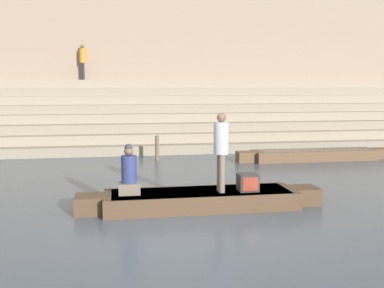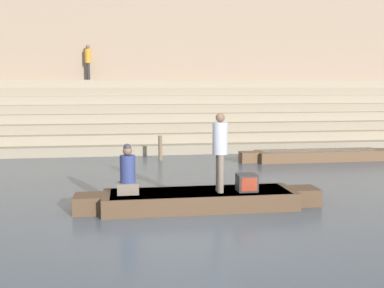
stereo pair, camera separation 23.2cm
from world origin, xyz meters
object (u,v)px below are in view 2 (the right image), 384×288
(rowboat_main, at_px, (200,199))
(person_rowing, at_px, (128,174))
(person_standing, at_px, (220,147))
(tv_set, at_px, (247,183))
(person_on_steps, at_px, (88,60))
(mooring_post, at_px, (160,148))
(moored_boat_shore, at_px, (318,155))

(rowboat_main, xyz_separation_m, person_rowing, (-1.57, -0.00, 0.62))
(person_standing, relative_size, tv_set, 4.02)
(rowboat_main, height_order, person_rowing, person_rowing)
(person_rowing, bearing_deg, person_on_steps, 102.40)
(person_rowing, bearing_deg, tv_set, 1.59)
(person_on_steps, bearing_deg, person_rowing, 127.80)
(tv_set, xyz_separation_m, mooring_post, (-1.40, 6.80, -0.12))
(rowboat_main, xyz_separation_m, person_on_steps, (-3.33, 12.79, 3.76))
(person_standing, xyz_separation_m, person_rowing, (-1.99, 0.11, -0.56))
(person_rowing, distance_m, moored_boat_shore, 9.04)
(person_standing, xyz_separation_m, person_on_steps, (-3.76, 12.90, 2.58))
(person_standing, xyz_separation_m, tv_set, (0.61, -0.02, -0.81))
(mooring_post, relative_size, person_on_steps, 0.55)
(moored_boat_shore, height_order, mooring_post, mooring_post)
(mooring_post, bearing_deg, person_on_steps, 115.85)
(tv_set, bearing_deg, person_on_steps, 104.83)
(mooring_post, bearing_deg, person_standing, -83.35)
(rowboat_main, bearing_deg, person_rowing, -177.65)
(rowboat_main, bearing_deg, moored_boat_shore, 49.52)
(person_rowing, height_order, mooring_post, person_rowing)
(person_standing, relative_size, moored_boat_shore, 0.30)
(rowboat_main, height_order, tv_set, tv_set)
(person_rowing, xyz_separation_m, mooring_post, (1.20, 6.66, -0.37))
(mooring_post, bearing_deg, rowboat_main, -86.84)
(person_standing, bearing_deg, person_rowing, 171.55)
(rowboat_main, bearing_deg, person_standing, -12.83)
(person_standing, relative_size, mooring_post, 1.91)
(rowboat_main, relative_size, mooring_post, 6.00)
(person_standing, distance_m, mooring_post, 6.88)
(mooring_post, bearing_deg, moored_boat_shore, -8.73)
(person_standing, height_order, person_rowing, person_standing)
(rowboat_main, height_order, moored_boat_shore, rowboat_main)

